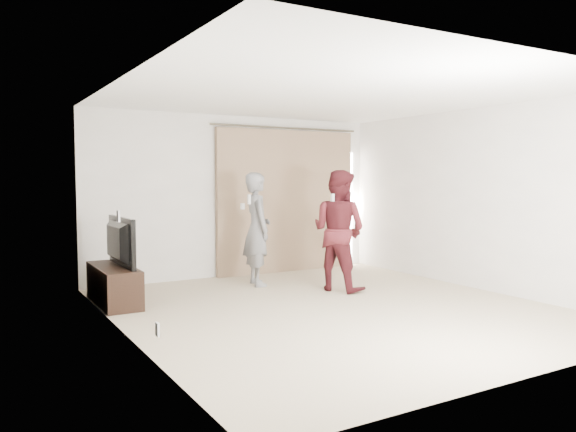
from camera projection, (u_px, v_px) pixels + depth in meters
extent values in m
plane|color=#C4B693|center=(334.00, 308.00, 6.88)|extent=(5.50, 5.50, 0.00)
cube|color=white|center=(237.00, 196.00, 9.16)|extent=(5.00, 0.04, 2.60)
cube|color=white|center=(127.00, 209.00, 5.53)|extent=(0.04, 5.50, 2.60)
cube|color=silver|center=(118.00, 216.00, 5.89)|extent=(0.02, 0.08, 0.12)
cube|color=silver|center=(157.00, 329.00, 4.83)|extent=(0.02, 0.08, 0.12)
cube|color=white|center=(335.00, 94.00, 6.70)|extent=(5.00, 5.50, 0.01)
cube|color=#95795B|center=(287.00, 201.00, 9.56)|extent=(2.60, 0.10, 2.40)
cylinder|color=brown|center=(287.00, 128.00, 9.47)|extent=(2.80, 0.03, 0.03)
cube|color=silver|center=(350.00, 208.00, 10.29)|extent=(0.08, 0.04, 2.00)
cube|color=black|center=(114.00, 285.00, 7.13)|extent=(0.43, 1.25, 0.48)
imported|color=black|center=(113.00, 242.00, 7.09)|extent=(0.16, 1.08, 0.62)
cylinder|color=#C5B487|center=(116.00, 292.00, 7.76)|extent=(0.35, 0.35, 0.06)
cylinder|color=#C5B487|center=(115.00, 275.00, 7.74)|extent=(0.19, 0.19, 0.41)
imported|color=slate|center=(257.00, 229.00, 8.33)|extent=(0.50, 0.67, 1.68)
cube|color=silver|center=(249.00, 199.00, 8.12)|extent=(0.04, 0.04, 0.14)
cube|color=silver|center=(242.00, 206.00, 8.32)|extent=(0.05, 0.05, 0.09)
imported|color=#4F171C|center=(339.00, 230.00, 7.96)|extent=(0.92, 1.02, 1.71)
cube|color=silver|center=(333.00, 199.00, 7.75)|extent=(0.04, 0.04, 0.14)
cube|color=silver|center=(324.00, 206.00, 7.95)|extent=(0.05, 0.05, 0.09)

